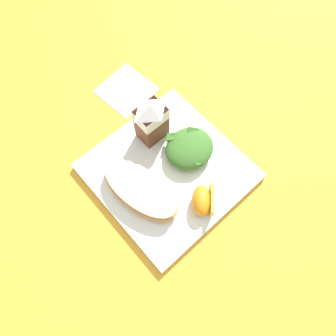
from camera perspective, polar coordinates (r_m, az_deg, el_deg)
ground at (r=0.63m, az=0.00°, el=-0.89°), size 3.00×3.00×0.00m
white_plate at (r=0.62m, az=0.00°, el=-0.62°), size 0.28×0.28×0.02m
cheesy_pizza_bread at (r=0.58m, az=-5.08°, el=-4.25°), size 0.11×0.18×0.04m
green_salad_pile at (r=0.61m, az=3.88°, el=3.84°), size 0.10×0.10×0.04m
milk_carton at (r=0.60m, az=-3.16°, el=9.04°), size 0.06×0.05×0.11m
orange_wedge_front at (r=0.58m, az=6.70°, el=-5.87°), size 0.07×0.07×0.04m
paper_napkin at (r=0.74m, az=-7.80°, el=14.23°), size 0.12×0.12×0.00m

